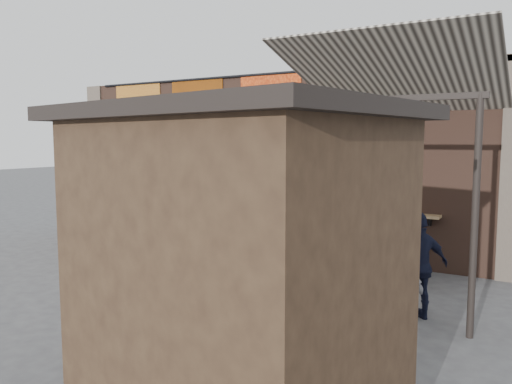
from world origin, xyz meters
TOP-DOWN VIEW (x-y plane):
  - ground at (0.00, 0.00)m, footprint 70.00×70.00m
  - brick_wall at (0.00, 2.70)m, footprint 10.00×0.40m
  - pier_left at (-5.20, 2.70)m, footprint 0.50×0.50m
  - eating_counter at (0.00, 2.33)m, footprint 8.00×0.32m
  - shelf_box at (-0.83, 2.30)m, footprint 0.59×0.29m
  - tapestry_redgold at (-3.60, 2.48)m, footprint 1.50×0.02m
  - tapestry_sun at (-1.70, 2.48)m, footprint 1.50×0.02m
  - tapestry_orange at (0.30, 2.48)m, footprint 1.50×0.02m
  - tapestry_multi at (2.30, 2.48)m, footprint 1.50×0.02m
  - hang_rail at (0.00, 2.47)m, footprint 9.50×0.06m
  - scooter_stool_0 at (-2.79, 1.95)m, footprint 0.35×0.77m
  - scooter_stool_1 at (-2.21, 2.04)m, footprint 0.37×0.81m
  - scooter_stool_2 at (-1.52, 1.95)m, footprint 0.34×0.75m
  - scooter_stool_3 at (-0.94, 1.95)m, footprint 0.36×0.79m
  - scooter_stool_4 at (-0.34, 1.98)m, footprint 0.33×0.74m
  - scooter_stool_5 at (0.33, 2.04)m, footprint 0.38×0.84m
  - scooter_stool_6 at (0.96, 1.98)m, footprint 0.34×0.76m
  - scooter_stool_7 at (1.58, 2.05)m, footprint 0.40×0.88m
  - scooter_stool_8 at (2.26, 1.96)m, footprint 0.37×0.83m
  - scooter_stool_9 at (2.79, 1.97)m, footprint 0.35×0.78m
  - diner_left at (-1.93, 1.69)m, footprint 0.62×0.49m
  - diner_right at (-2.51, 2.00)m, footprint 0.81×0.66m
  - shopper_navy at (4.16, -0.23)m, footprint 0.91×0.89m
  - shopper_grey at (3.78, -0.82)m, footprint 1.26×0.86m
  - shopper_tan at (3.51, 1.30)m, footprint 0.86×0.73m
  - market_stall at (3.37, -3.81)m, footprint 2.78×2.29m
  - stall_roof at (3.37, -3.81)m, footprint 3.13×2.62m
  - stall_sign at (3.54, -2.86)m, footprint 1.19×0.26m
  - stall_shelf at (3.54, -2.86)m, footprint 2.05×0.47m
  - awning_canvas at (3.50, 0.90)m, footprint 3.20×3.28m
  - awning_ledger at (3.50, 2.49)m, footprint 3.30×0.08m
  - awning_header at (3.50, -0.60)m, footprint 3.00×0.08m
  - awning_post_left at (2.10, -0.60)m, footprint 0.09×0.09m
  - awning_post_right at (4.90, -0.60)m, footprint 0.09×0.09m

SIDE VIEW (x-z plane):
  - ground at x=0.00m, z-range 0.00..0.00m
  - scooter_stool_4 at x=-0.34m, z-range 0.00..0.70m
  - scooter_stool_2 at x=-1.52m, z-range 0.00..0.72m
  - scooter_stool_6 at x=0.96m, z-range 0.00..0.72m
  - scooter_stool_0 at x=-2.79m, z-range 0.00..0.73m
  - scooter_stool_9 at x=2.79m, z-range 0.00..0.74m
  - scooter_stool_3 at x=-0.94m, z-range 0.00..0.75m
  - scooter_stool_1 at x=-2.21m, z-range 0.00..0.77m
  - scooter_stool_8 at x=2.26m, z-range 0.00..0.79m
  - scooter_stool_5 at x=0.33m, z-range 0.00..0.79m
  - scooter_stool_7 at x=1.58m, z-range 0.00..0.84m
  - shopper_tan at x=3.51m, z-range 0.00..1.50m
  - diner_left at x=-1.93m, z-range 0.00..1.50m
  - shopper_navy at x=4.16m, z-range 0.00..1.54m
  - diner_right at x=-2.51m, z-range 0.00..1.58m
  - shopper_grey at x=3.78m, z-range 0.00..1.79m
  - stall_shelf at x=3.54m, z-range 0.95..1.01m
  - eating_counter at x=0.00m, z-range 1.08..1.12m
  - shelf_box at x=-0.83m, z-range 1.12..1.36m
  - market_stall at x=3.37m, z-range 0.00..2.69m
  - awning_post_left at x=2.10m, z-range 0.00..3.10m
  - awning_post_right at x=4.90m, z-range 0.00..3.10m
  - stall_sign at x=3.54m, z-range 1.70..2.20m
  - brick_wall at x=0.00m, z-range 0.00..4.00m
  - pier_left at x=-5.20m, z-range 0.00..4.00m
  - stall_roof at x=3.37m, z-range 2.69..2.81m
  - tapestry_redgold at x=-3.60m, z-range 2.00..4.00m
  - tapestry_sun at x=-1.70m, z-range 2.00..4.00m
  - tapestry_orange at x=0.30m, z-range 2.00..4.00m
  - tapestry_multi at x=2.30m, z-range 2.00..4.00m
  - awning_header at x=3.50m, z-range 3.04..3.12m
  - awning_canvas at x=3.50m, z-range 3.07..4.03m
  - awning_ledger at x=3.50m, z-range 3.89..4.01m
  - hang_rail at x=0.00m, z-range 3.95..4.01m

